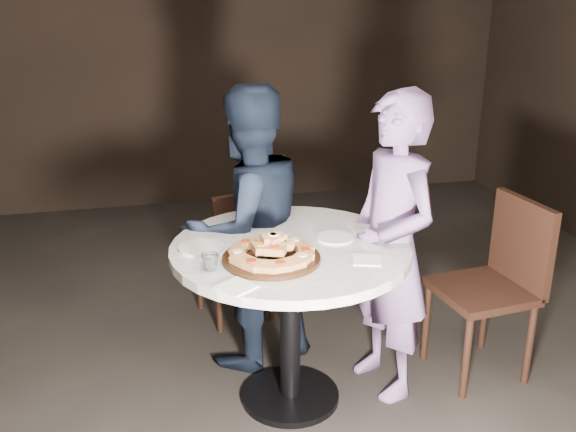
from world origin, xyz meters
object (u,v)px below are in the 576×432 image
Objects in this scene: focaccia_pile at (272,250)px; chair_far at (239,246)px; chair_right at (498,276)px; diner_navy at (247,229)px; serving_board at (271,258)px; table at (290,276)px; water_glass at (210,262)px; diner_teal at (391,248)px.

focaccia_pile reaches higher than chair_far.
diner_navy is at bearing -114.60° from chair_right.
serving_board is at bearing -88.07° from chair_right.
focaccia_pile reaches higher than table.
diner_navy is (-1.28, 0.43, 0.22)m from chair_right.
water_glass is 0.96m from diner_teal.
chair_right reaches higher than serving_board.
diner_navy is at bearing 90.50° from serving_board.
table is at bearing -94.79° from chair_right.
focaccia_pile is at bearing -88.13° from chair_right.
chair_right is (1.56, 0.22, -0.33)m from water_glass.
serving_board is 0.28× the size of diner_teal.
water_glass is at bearing -89.94° from diner_teal.
water_glass reaches higher than serving_board.
serving_board is at bearing 68.20° from diner_navy.
focaccia_pile is 1.33m from chair_right.
diner_teal is at bearing 112.39° from chair_far.
chair_right reaches higher than chair_far.
diner_teal is (-0.63, -0.01, 0.23)m from chair_right.
table is 0.48m from diner_navy.
diner_teal is at bearing 123.73° from diner_navy.
diner_teal is at bearing 14.47° from focaccia_pile.
focaccia_pile is 0.41× the size of chair_right.
table is 1.53× the size of chair_right.
chair_right reaches higher than table.
chair_right is 0.62× the size of diner_navy.
water_glass is at bearing -172.23° from serving_board.
table is 0.95× the size of diner_teal.
serving_board is 0.67m from diner_teal.
diner_teal is at bearing 1.61° from table.
serving_board is at bearing -151.40° from focaccia_pile.
diner_navy is (-0.01, 0.61, -0.13)m from focaccia_pile.
diner_navy is (-0.01, 0.61, -0.09)m from serving_board.
chair_right is at bearing 132.09° from chair_far.
diner_teal is at bearing 12.56° from water_glass.
chair_far is at bearing -156.58° from diner_teal.
table is 3.38× the size of serving_board.
chair_far is 1.53m from chair_right.
chair_far is at bearing 74.73° from water_glass.
table is at bearing 25.39° from water_glass.
serving_board is 0.62m from diner_navy.
diner_navy reaches higher than chair_right.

